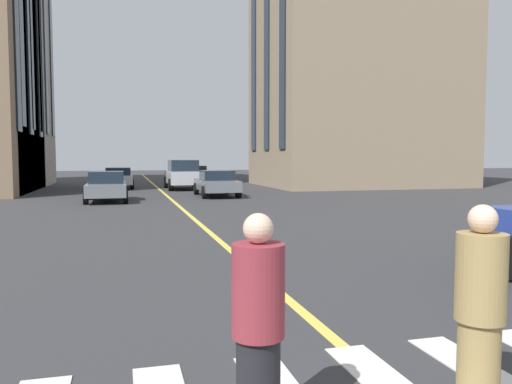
{
  "coord_description": "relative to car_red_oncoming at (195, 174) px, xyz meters",
  "views": [
    {
      "loc": [
        -0.95,
        2.29,
        2.06
      ],
      "look_at": [
        9.43,
        -0.47,
        1.32
      ],
      "focal_mm": 35.36,
      "sensor_mm": 36.0,
      "label": 1
    }
  ],
  "objects": [
    {
      "name": "building_right_near",
      "position": [
        -7.23,
        -10.76,
        8.5
      ],
      "size": [
        10.62,
        13.55,
        18.4
      ],
      "color": "gray",
      "rests_on": "ground_plane"
    },
    {
      "name": "car_red_oncoming",
      "position": [
        0.0,
        0.0,
        0.0
      ],
      "size": [
        4.4,
        1.95,
        1.37
      ],
      "color": "#B21E1E",
      "rests_on": "ground_plane"
    },
    {
      "name": "car_grey_far",
      "position": [
        -16.63,
        6.46,
        -0.0
      ],
      "size": [
        3.9,
        1.89,
        1.4
      ],
      "color": "slate",
      "rests_on": "ground_plane"
    },
    {
      "name": "pedestrian_near",
      "position": [
        -37.78,
        3.09,
        0.14
      ],
      "size": [
        0.38,
        0.38,
        1.7
      ],
      "color": "#997F4C",
      "rests_on": "ground_plane"
    },
    {
      "name": "car_grey_mid",
      "position": [
        -14.86,
        0.95,
        0.0
      ],
      "size": [
        4.4,
        1.95,
        1.37
      ],
      "color": "slate",
      "rests_on": "ground_plane"
    },
    {
      "name": "car_silver_trailing",
      "position": [
        -8.47,
        1.96,
        0.27
      ],
      "size": [
        4.7,
        2.14,
        1.88
      ],
      "color": "#B7BABF",
      "rests_on": "ground_plane"
    },
    {
      "name": "pedestrian_companion",
      "position": [
        -37.63,
        4.82,
        0.13
      ],
      "size": [
        0.38,
        0.38,
        1.67
      ],
      "color": "black",
      "rests_on": "ground_plane"
    },
    {
      "name": "lane_centre_line",
      "position": [
        -20.07,
        3.45,
        -0.7
      ],
      "size": [
        80.0,
        0.16,
        0.01
      ],
      "color": "#D8C64C",
      "rests_on": "ground_plane"
    },
    {
      "name": "car_silver_parked_a",
      "position": [
        -6.25,
        6.01,
        0.0
      ],
      "size": [
        4.4,
        1.95,
        1.37
      ],
      "color": "#B7BABF",
      "rests_on": "ground_plane"
    }
  ]
}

